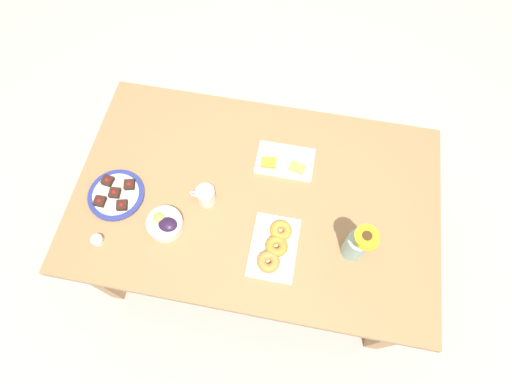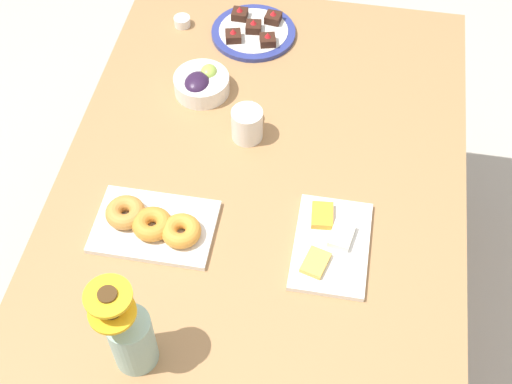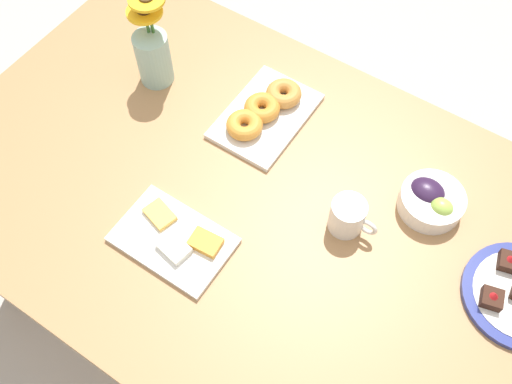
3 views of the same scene
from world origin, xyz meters
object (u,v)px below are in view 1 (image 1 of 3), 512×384
object	(u,v)px
dining_table	(256,203)
cheese_platter	(284,161)
coffee_mug	(206,196)
dessert_plate	(116,194)
flower_vase	(356,245)
croissant_platter	(275,247)
jam_cup_honey	(97,240)
grape_bowl	(165,224)

from	to	relation	value
dining_table	cheese_platter	distance (m)	0.23
coffee_mug	cheese_platter	size ratio (longest dim) A/B	0.44
dessert_plate	flower_vase	world-z (taller)	flower_vase
cheese_platter	flower_vase	bearing A→B (deg)	132.94
croissant_platter	dessert_plate	bearing A→B (deg)	-8.54
coffee_mug	jam_cup_honey	distance (m)	0.48
croissant_platter	jam_cup_honey	xyz separation A→B (m)	(0.73, 0.11, -0.01)
cheese_platter	dessert_plate	distance (m)	0.76
grape_bowl	jam_cup_honey	distance (m)	0.29
coffee_mug	cheese_platter	distance (m)	0.39
cheese_platter	jam_cup_honey	distance (m)	0.87
flower_vase	croissant_platter	bearing A→B (deg)	8.12
jam_cup_honey	flower_vase	xyz separation A→B (m)	(-1.04, -0.15, 0.08)
cheese_platter	dining_table	bearing A→B (deg)	63.45
grape_bowl	dessert_plate	size ratio (longest dim) A/B	0.61
grape_bowl	jam_cup_honey	world-z (taller)	grape_bowl
dessert_plate	grape_bowl	bearing A→B (deg)	159.10
grape_bowl	cheese_platter	world-z (taller)	grape_bowl
croissant_platter	flower_vase	bearing A→B (deg)	-171.88
dining_table	jam_cup_honey	xyz separation A→B (m)	(0.61, 0.33, 0.10)
coffee_mug	dessert_plate	size ratio (longest dim) A/B	0.47
coffee_mug	grape_bowl	size ratio (longest dim) A/B	0.77
dining_table	croissant_platter	distance (m)	0.27
dining_table	dessert_plate	world-z (taller)	dessert_plate
dining_table	flower_vase	world-z (taller)	flower_vase
coffee_mug	croissant_platter	distance (m)	0.37
cheese_platter	croissant_platter	size ratio (longest dim) A/B	0.93
cheese_platter	jam_cup_honey	world-z (taller)	cheese_platter
cheese_platter	dessert_plate	bearing A→B (deg)	23.39
dining_table	grape_bowl	size ratio (longest dim) A/B	10.66
grape_bowl	dining_table	bearing A→B (deg)	-148.79
jam_cup_honey	flower_vase	distance (m)	1.06
croissant_platter	grape_bowl	bearing A→B (deg)	-1.30
dessert_plate	flower_vase	distance (m)	1.04
jam_cup_honey	cheese_platter	bearing A→B (deg)	-143.69
dessert_plate	jam_cup_honey	bearing A→B (deg)	88.59
dessert_plate	flower_vase	bearing A→B (deg)	176.50
jam_cup_honey	flower_vase	bearing A→B (deg)	-171.74
jam_cup_honey	coffee_mug	bearing A→B (deg)	-146.15
grape_bowl	flower_vase	xyz separation A→B (m)	(-0.78, -0.03, 0.06)
dining_table	flower_vase	distance (m)	0.50
coffee_mug	flower_vase	bearing A→B (deg)	169.70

